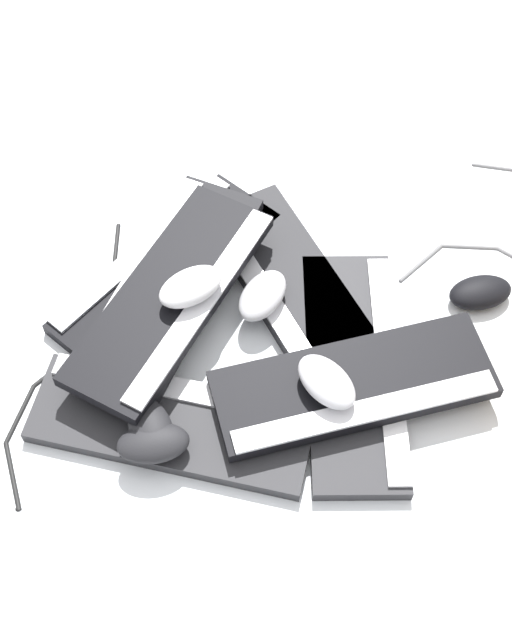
{
  "coord_description": "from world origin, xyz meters",
  "views": [
    {
      "loc": [
        0.46,
        0.59,
        1.28
      ],
      "look_at": [
        -0.06,
        0.01,
        0.04
      ],
      "focal_mm": 50.0,
      "sensor_mm": 36.0,
      "label": 1
    }
  ],
  "objects_px": {
    "keyboard_2": "(295,292)",
    "mouse_0": "(153,443)",
    "keyboard_4": "(171,283)",
    "mouse_1": "(262,296)",
    "keyboard_3": "(165,271)",
    "keyboard_6": "(172,297)",
    "keyboard_5": "(354,386)",
    "mouse_3": "(327,382)",
    "keyboard_0": "(172,423)",
    "mouse_2": "(151,429)",
    "mouse_5": "(480,293)",
    "mouse_4": "(189,288)",
    "keyboard_1": "(355,369)"
  },
  "relations": [
    {
      "from": "keyboard_1",
      "to": "keyboard_6",
      "type": "relative_size",
      "value": 0.92
    },
    {
      "from": "keyboard_4",
      "to": "keyboard_5",
      "type": "bearing_deg",
      "value": 104.38
    },
    {
      "from": "keyboard_3",
      "to": "keyboard_6",
      "type": "distance_m",
      "value": 0.12
    },
    {
      "from": "keyboard_2",
      "to": "mouse_0",
      "type": "bearing_deg",
      "value": 11.21
    },
    {
      "from": "keyboard_4",
      "to": "mouse_5",
      "type": "distance_m",
      "value": 0.53
    },
    {
      "from": "keyboard_4",
      "to": "mouse_0",
      "type": "bearing_deg",
      "value": 45.68
    },
    {
      "from": "mouse_5",
      "to": "keyboard_2",
      "type": "bearing_deg",
      "value": 165.16
    },
    {
      "from": "keyboard_4",
      "to": "mouse_2",
      "type": "xyz_separation_m",
      "value": [
        0.2,
        0.19,
        0.01
      ]
    },
    {
      "from": "keyboard_1",
      "to": "mouse_2",
      "type": "distance_m",
      "value": 0.35
    },
    {
      "from": "keyboard_3",
      "to": "keyboard_4",
      "type": "xyz_separation_m",
      "value": [
        0.02,
        0.04,
        0.03
      ]
    },
    {
      "from": "mouse_2",
      "to": "mouse_0",
      "type": "bearing_deg",
      "value": 170.73
    },
    {
      "from": "keyboard_0",
      "to": "mouse_5",
      "type": "height_order",
      "value": "mouse_5"
    },
    {
      "from": "keyboard_4",
      "to": "keyboard_5",
      "type": "distance_m",
      "value": 0.36
    },
    {
      "from": "keyboard_4",
      "to": "mouse_1",
      "type": "xyz_separation_m",
      "value": [
        -0.09,
        0.13,
        0.01
      ]
    },
    {
      "from": "keyboard_0",
      "to": "keyboard_5",
      "type": "bearing_deg",
      "value": 147.52
    },
    {
      "from": "keyboard_3",
      "to": "keyboard_4",
      "type": "bearing_deg",
      "value": 64.29
    },
    {
      "from": "mouse_0",
      "to": "keyboard_3",
      "type": "bearing_deg",
      "value": -97.09
    },
    {
      "from": "mouse_1",
      "to": "mouse_3",
      "type": "bearing_deg",
      "value": 59.05
    },
    {
      "from": "keyboard_6",
      "to": "mouse_0",
      "type": "xyz_separation_m",
      "value": [
        0.18,
        0.17,
        -0.02
      ]
    },
    {
      "from": "keyboard_6",
      "to": "mouse_5",
      "type": "distance_m",
      "value": 0.53
    },
    {
      "from": "mouse_2",
      "to": "mouse_3",
      "type": "bearing_deg",
      "value": -97.34
    },
    {
      "from": "mouse_0",
      "to": "mouse_1",
      "type": "relative_size",
      "value": 1.0
    },
    {
      "from": "keyboard_2",
      "to": "keyboard_5",
      "type": "bearing_deg",
      "value": 71.24
    },
    {
      "from": "keyboard_3",
      "to": "keyboard_5",
      "type": "xyz_separation_m",
      "value": [
        -0.07,
        0.39,
        0.03
      ]
    },
    {
      "from": "keyboard_3",
      "to": "mouse_1",
      "type": "height_order",
      "value": "mouse_1"
    },
    {
      "from": "keyboard_0",
      "to": "keyboard_1",
      "type": "height_order",
      "value": "same"
    },
    {
      "from": "mouse_1",
      "to": "mouse_2",
      "type": "height_order",
      "value": "same"
    },
    {
      "from": "keyboard_0",
      "to": "keyboard_3",
      "type": "distance_m",
      "value": 0.29
    },
    {
      "from": "keyboard_3",
      "to": "mouse_4",
      "type": "xyz_separation_m",
      "value": [
        0.03,
        0.11,
        0.1
      ]
    },
    {
      "from": "mouse_4",
      "to": "mouse_1",
      "type": "bearing_deg",
      "value": 159.88
    },
    {
      "from": "mouse_1",
      "to": "keyboard_5",
      "type": "bearing_deg",
      "value": 71.29
    },
    {
      "from": "keyboard_0",
      "to": "mouse_2",
      "type": "height_order",
      "value": "mouse_2"
    },
    {
      "from": "mouse_4",
      "to": "keyboard_1",
      "type": "bearing_deg",
      "value": 128.19
    },
    {
      "from": "keyboard_5",
      "to": "mouse_1",
      "type": "distance_m",
      "value": 0.22
    },
    {
      "from": "keyboard_0",
      "to": "mouse_2",
      "type": "distance_m",
      "value": 0.05
    },
    {
      "from": "keyboard_1",
      "to": "mouse_0",
      "type": "height_order",
      "value": "mouse_0"
    },
    {
      "from": "keyboard_2",
      "to": "mouse_2",
      "type": "height_order",
      "value": "mouse_2"
    },
    {
      "from": "keyboard_0",
      "to": "keyboard_6",
      "type": "bearing_deg",
      "value": -130.6
    },
    {
      "from": "keyboard_0",
      "to": "mouse_1",
      "type": "bearing_deg",
      "value": -165.72
    },
    {
      "from": "keyboard_6",
      "to": "mouse_4",
      "type": "distance_m",
      "value": 0.05
    },
    {
      "from": "keyboard_2",
      "to": "keyboard_6",
      "type": "bearing_deg",
      "value": -28.18
    },
    {
      "from": "keyboard_5",
      "to": "mouse_3",
      "type": "relative_size",
      "value": 4.18
    },
    {
      "from": "keyboard_4",
      "to": "mouse_2",
      "type": "bearing_deg",
      "value": 44.51
    },
    {
      "from": "keyboard_1",
      "to": "mouse_3",
      "type": "bearing_deg",
      "value": 5.88
    },
    {
      "from": "keyboard_0",
      "to": "mouse_1",
      "type": "relative_size",
      "value": 4.07
    },
    {
      "from": "mouse_1",
      "to": "mouse_3",
      "type": "xyz_separation_m",
      "value": [
        0.05,
        0.2,
        0.03
      ]
    },
    {
      "from": "keyboard_2",
      "to": "mouse_0",
      "type": "height_order",
      "value": "mouse_0"
    },
    {
      "from": "keyboard_3",
      "to": "keyboard_5",
      "type": "relative_size",
      "value": 0.99
    },
    {
      "from": "mouse_3",
      "to": "mouse_5",
      "type": "distance_m",
      "value": 0.35
    },
    {
      "from": "keyboard_2",
      "to": "keyboard_4",
      "type": "xyz_separation_m",
      "value": [
        0.16,
        -0.14,
        0.03
      ]
    }
  ]
}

